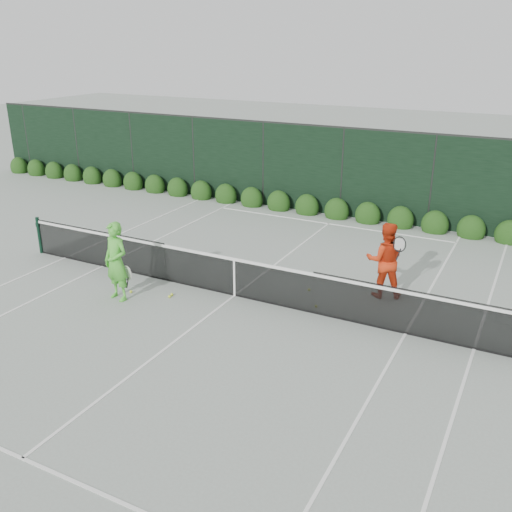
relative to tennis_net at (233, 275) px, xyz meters
The scene contains 8 objects.
ground 0.53m from the tennis_net, ahead, with size 80.00×80.00×0.00m, color gray.
tennis_net is the anchor object (origin of this frame).
player_woman 2.75m from the tennis_net, 149.13° to the right, with size 0.76×0.57×1.89m.
player_man 3.60m from the tennis_net, 27.45° to the left, with size 1.08×0.97×1.84m.
court_lines 0.53m from the tennis_net, ahead, with size 11.03×23.83×0.01m.
windscreen_fence 2.88m from the tennis_net, 89.49° to the right, with size 32.00×21.07×3.06m.
hedge_row 7.16m from the tennis_net, 89.80° to the left, with size 31.66×0.65×0.94m.
tennis_balls 0.62m from the tennis_net, 141.19° to the right, with size 4.38×2.17×0.07m.
Camera 1 is at (6.19, -10.83, 5.82)m, focal length 40.00 mm.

